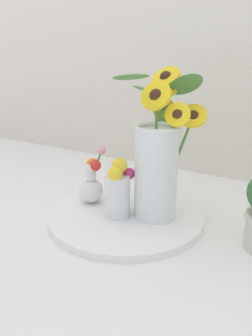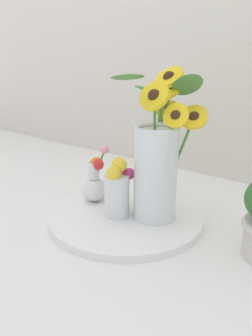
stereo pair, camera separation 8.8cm
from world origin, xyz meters
name	(u,v)px [view 1 (the left image)]	position (x,y,z in m)	size (l,w,h in m)	color
ground_plane	(106,225)	(0.00, 0.00, 0.00)	(6.00, 6.00, 0.00)	white
serving_tray	(126,216)	(0.03, 0.06, 0.01)	(0.43, 0.43, 0.02)	white
mason_jar_sunflowers	(158,157)	(0.10, 0.10, 0.19)	(0.22, 0.26, 0.40)	silver
vase_small_center	(118,188)	(0.02, 0.04, 0.10)	(0.08, 0.09, 0.16)	white
vase_bulb_right	(92,183)	(-0.10, 0.07, 0.08)	(0.08, 0.07, 0.17)	white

